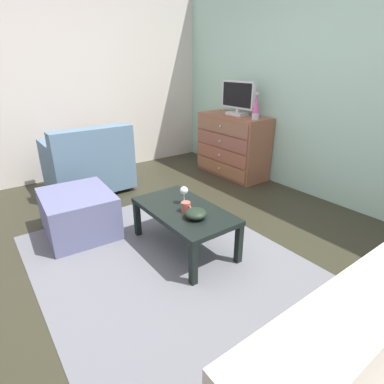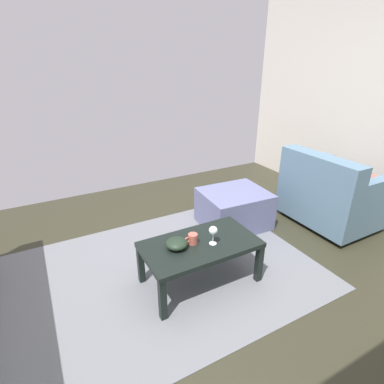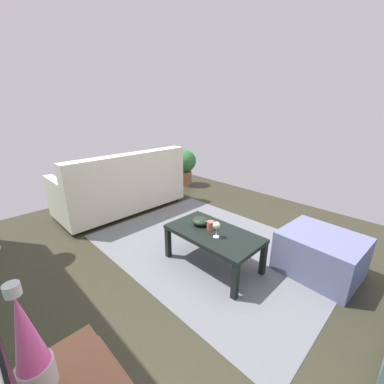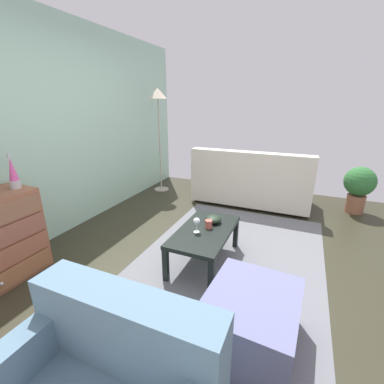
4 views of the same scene
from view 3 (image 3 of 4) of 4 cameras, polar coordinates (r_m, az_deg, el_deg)
name	(u,v)px [view 3 (image 3 of 4)]	position (r m, az deg, el deg)	size (l,w,h in m)	color
ground_plane	(214,264)	(2.72, 5.09, -16.26)	(5.62, 4.56, 0.05)	#2E2C1E
area_rug	(212,247)	(2.94, 4.64, -12.57)	(2.60, 1.90, 0.01)	slate
lava_lamp	(29,345)	(0.83, -33.69, -27.39)	(0.09, 0.09, 0.33)	#B7B7BC
coffee_table	(213,236)	(2.48, 5.00, -10.18)	(0.93, 0.52, 0.38)	black
wine_glass	(217,226)	(2.32, 5.72, -7.84)	(0.07, 0.07, 0.16)	silver
mug	(210,225)	(2.49, 4.30, -7.70)	(0.11, 0.08, 0.08)	#B65548
bowl_decorative	(201,221)	(2.57, 2.04, -6.76)	(0.17, 0.17, 0.08)	black
couch_large	(123,188)	(3.93, -15.72, 0.88)	(0.85, 1.87, 0.92)	#332319
ottoman	(320,254)	(2.74, 27.61, -12.62)	(0.70, 0.60, 0.41)	slate
potted_plant	(185,164)	(5.01, -1.59, 6.51)	(0.44, 0.44, 0.72)	brown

